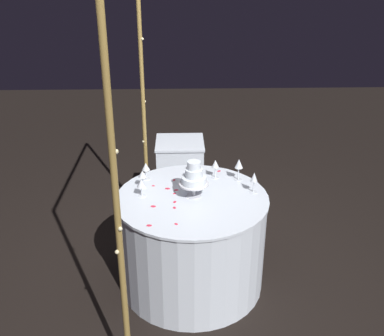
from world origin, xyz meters
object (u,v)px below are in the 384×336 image
main_table (192,241)px  side_table (180,177)px  wine_glass_1 (142,175)px  wine_glass_3 (141,184)px  tiered_cake (194,177)px  wine_glass_5 (239,164)px  wine_glass_2 (146,167)px  wine_glass_0 (215,165)px  decorative_arch (131,105)px  wine_glass_4 (254,178)px

main_table → side_table: (1.12, 0.09, -0.00)m
main_table → side_table: size_ratio=1.46×
wine_glass_1 → wine_glass_3: 0.14m
tiered_cake → wine_glass_5: tiered_cake is taller
wine_glass_2 → wine_glass_0: bearing=-88.7°
wine_glass_0 → wine_glass_1: (-0.15, 0.57, -0.01)m
decorative_arch → wine_glass_0: 0.90m
decorative_arch → wine_glass_3: (0.02, -0.03, -0.61)m
main_table → tiered_cake: size_ratio=4.06×
tiered_cake → wine_glass_1: (0.15, 0.39, -0.05)m
side_table → wine_glass_3: bearing=165.3°
main_table → side_table: bearing=4.4°
wine_glass_2 → wine_glass_1: bearing=173.3°
wine_glass_3 → wine_glass_4: wine_glass_4 is taller
decorative_arch → wine_glass_5: 1.01m
wine_glass_3 → wine_glass_4: 0.84m
side_table → wine_glass_1: (-0.96, 0.29, 0.50)m
wine_glass_1 → wine_glass_5: bearing=-81.8°
wine_glass_2 → wine_glass_5: size_ratio=0.80×
wine_glass_1 → wine_glass_0: bearing=-74.8°
tiered_cake → wine_glass_4: 0.46m
side_table → wine_glass_1: 1.12m
wine_glass_5 → wine_glass_4: bearing=-157.4°
decorative_arch → wine_glass_4: decorative_arch is taller
main_table → wine_glass_3: wine_glass_3 is taller
wine_glass_3 → decorative_arch: bearing=122.3°
wine_glass_4 → side_table: bearing=27.5°
side_table → wine_glass_4: bearing=-152.5°
wine_glass_0 → wine_glass_5: bearing=-104.2°
tiered_cake → wine_glass_1: bearing=68.7°
wine_glass_0 → wine_glass_1: size_ratio=1.10×
wine_glass_0 → wine_glass_4: wine_glass_4 is taller
decorative_arch → wine_glass_4: bearing=-86.1°
tiered_cake → wine_glass_4: bearing=-83.9°
wine_glass_4 → wine_glass_5: bearing=22.6°
main_table → tiered_cake: 0.55m
side_table → wine_glass_5: 1.10m
wine_glass_5 → wine_glass_0: bearing=75.8°
wine_glass_2 → wine_glass_5: 0.74m
tiered_cake → wine_glass_3: 0.39m
side_table → tiered_cake: tiered_cake is taller
wine_glass_3 → wine_glass_0: bearing=-62.5°
wine_glass_0 → wine_glass_5: (-0.05, -0.18, 0.02)m
main_table → wine_glass_1: (0.16, 0.37, 0.50)m
side_table → tiered_cake: bearing=-174.8°
wine_glass_3 → wine_glass_5: bearing=-71.6°
main_table → wine_glass_4: size_ratio=6.92×
side_table → wine_glass_1: size_ratio=5.53×
side_table → wine_glass_5: (-0.85, -0.46, 0.53)m
side_table → wine_glass_4: 1.30m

